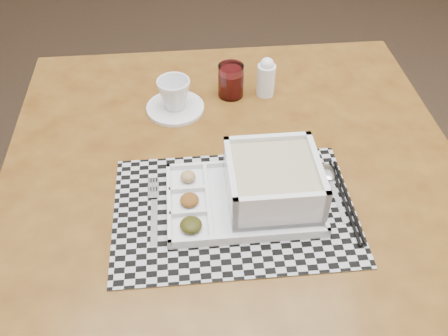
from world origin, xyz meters
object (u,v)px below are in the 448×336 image
at_px(juice_glass, 231,82).
at_px(cup, 174,94).
at_px(dining_table, 233,192).
at_px(creamer_bottle, 266,77).
at_px(serving_tray, 265,186).

bearing_deg(juice_glass, cup, -163.09).
bearing_deg(dining_table, creamer_bottle, 65.21).
relative_size(dining_table, juice_glass, 12.27).
height_order(juice_glass, creamer_bottle, creamer_bottle).
bearing_deg(cup, serving_tray, -61.73).
bearing_deg(serving_tray, creamer_bottle, 78.52).
bearing_deg(juice_glass, dining_table, -96.92).
bearing_deg(serving_tray, cup, 115.80).
xyz_separation_m(cup, creamer_bottle, (0.24, 0.04, 0.00)).
relative_size(cup, juice_glass, 0.96).
relative_size(serving_tray, cup, 3.85).
xyz_separation_m(dining_table, serving_tray, (0.05, -0.11, 0.12)).
bearing_deg(dining_table, cup, 116.27).
xyz_separation_m(serving_tray, cup, (-0.17, 0.35, 0.01)).
relative_size(serving_tray, juice_glass, 3.68).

